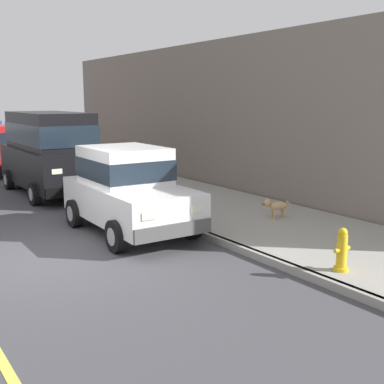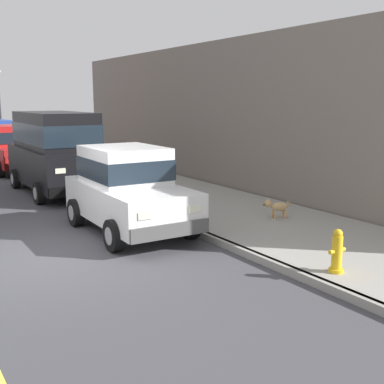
{
  "view_description": "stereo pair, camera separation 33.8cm",
  "coord_description": "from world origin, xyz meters",
  "px_view_note": "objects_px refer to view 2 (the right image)",
  "views": [
    {
      "loc": [
        -2.67,
        -8.67,
        2.91
      ],
      "look_at": [
        3.42,
        0.27,
        0.85
      ],
      "focal_mm": 45.7,
      "sensor_mm": 36.0,
      "label": 1
    },
    {
      "loc": [
        -2.39,
        -8.86,
        2.91
      ],
      "look_at": [
        3.42,
        0.27,
        0.85
      ],
      "focal_mm": 45.7,
      "sensor_mm": 36.0,
      "label": 2
    }
  ],
  "objects_px": {
    "car_red_hatchback": "(15,148)",
    "fire_hydrant": "(337,252)",
    "dog_tan": "(277,206)",
    "car_white_hatchback": "(128,188)",
    "car_black_van": "(55,149)"
  },
  "relations": [
    {
      "from": "car_white_hatchback",
      "to": "car_black_van",
      "type": "height_order",
      "value": "car_black_van"
    },
    {
      "from": "fire_hydrant",
      "to": "car_red_hatchback",
      "type": "bearing_deg",
      "value": 95.56
    },
    {
      "from": "car_black_van",
      "to": "dog_tan",
      "type": "height_order",
      "value": "car_black_van"
    },
    {
      "from": "dog_tan",
      "to": "car_white_hatchback",
      "type": "bearing_deg",
      "value": 157.52
    },
    {
      "from": "dog_tan",
      "to": "fire_hydrant",
      "type": "xyz_separation_m",
      "value": [
        -1.67,
        -3.27,
        0.05
      ]
    },
    {
      "from": "car_white_hatchback",
      "to": "car_red_hatchback",
      "type": "xyz_separation_m",
      "value": [
        0.04,
        10.79,
        0.0
      ]
    },
    {
      "from": "car_black_van",
      "to": "car_red_hatchback",
      "type": "height_order",
      "value": "car_black_van"
    },
    {
      "from": "car_red_hatchback",
      "to": "dog_tan",
      "type": "relative_size",
      "value": 5.18
    },
    {
      "from": "dog_tan",
      "to": "fire_hydrant",
      "type": "bearing_deg",
      "value": -117.06
    },
    {
      "from": "car_black_van",
      "to": "car_red_hatchback",
      "type": "relative_size",
      "value": 1.29
    },
    {
      "from": "car_white_hatchback",
      "to": "fire_hydrant",
      "type": "bearing_deg",
      "value": -71.52
    },
    {
      "from": "fire_hydrant",
      "to": "car_black_van",
      "type": "bearing_deg",
      "value": 98.38
    },
    {
      "from": "car_white_hatchback",
      "to": "car_black_van",
      "type": "xyz_separation_m",
      "value": [
        0.07,
        5.39,
        0.42
      ]
    },
    {
      "from": "car_red_hatchback",
      "to": "fire_hydrant",
      "type": "bearing_deg",
      "value": -84.44
    },
    {
      "from": "car_white_hatchback",
      "to": "car_red_hatchback",
      "type": "distance_m",
      "value": 10.79
    }
  ]
}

